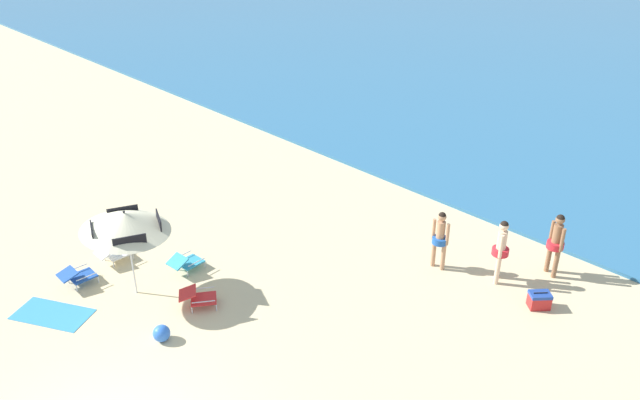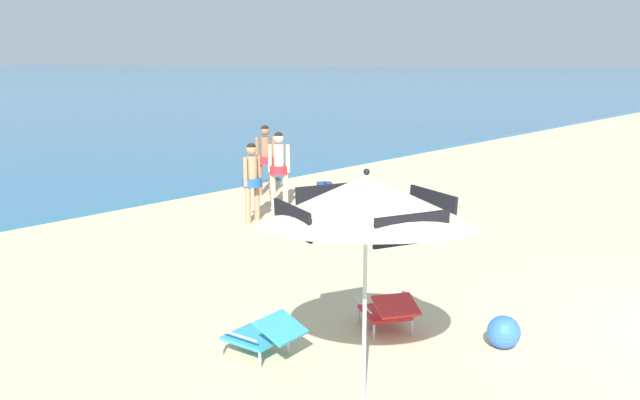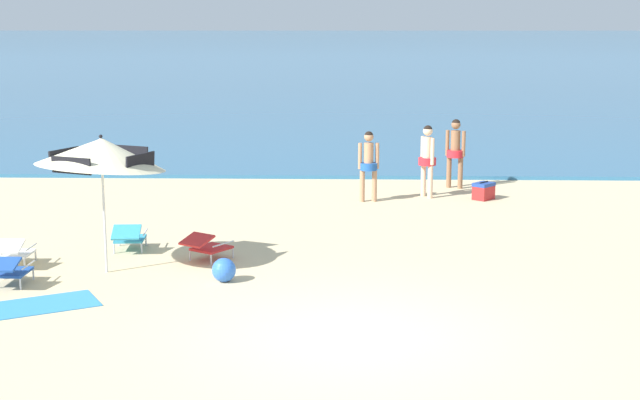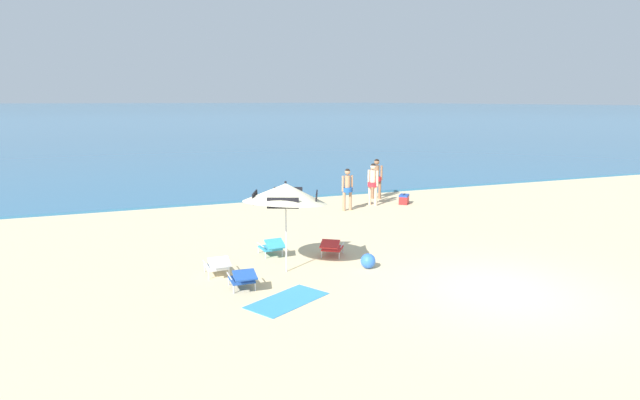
% 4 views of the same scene
% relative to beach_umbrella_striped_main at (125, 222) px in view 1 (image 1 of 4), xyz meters
% --- Properties ---
extents(beach_umbrella_striped_main, '(2.98, 2.97, 2.34)m').
position_rel_beach_umbrella_striped_main_xyz_m(beach_umbrella_striped_main, '(0.00, 0.00, 0.00)').
color(beach_umbrella_striped_main, silver).
rests_on(beach_umbrella_striped_main, ground).
extents(lounge_chair_under_umbrella, '(0.59, 0.87, 0.50)m').
position_rel_beach_umbrella_striped_main_xyz_m(lounge_chair_under_umbrella, '(-1.31, -0.88, -1.72)').
color(lounge_chair_under_umbrella, '#1E4799').
rests_on(lounge_chair_under_umbrella, ground).
extents(lounge_chair_beside_umbrella, '(0.63, 0.93, 0.51)m').
position_rel_beach_umbrella_striped_main_xyz_m(lounge_chair_beside_umbrella, '(0.04, 1.43, -1.73)').
color(lounge_chair_beside_umbrella, teal).
rests_on(lounge_chair_beside_umbrella, ground).
extents(lounge_chair_facing_sea, '(0.91, 1.00, 0.50)m').
position_rel_beach_umbrella_striped_main_xyz_m(lounge_chair_facing_sea, '(1.55, 0.79, -1.72)').
color(lounge_chair_facing_sea, red).
rests_on(lounge_chair_facing_sea, ground).
extents(lounge_chair_spare_folded, '(0.59, 0.88, 0.51)m').
position_rel_beach_umbrella_striped_main_xyz_m(lounge_chair_spare_folded, '(-1.67, 0.28, -1.72)').
color(lounge_chair_spare_folded, white).
rests_on(lounge_chair_spare_folded, ground).
extents(person_standing_near_shore, '(0.42, 0.46, 1.72)m').
position_rel_beach_umbrella_striped_main_xyz_m(person_standing_near_shore, '(5.89, 6.88, -1.01)').
color(person_standing_near_shore, beige).
rests_on(person_standing_near_shore, ground).
extents(person_standing_beside, '(0.49, 0.40, 1.64)m').
position_rel_beach_umbrella_striped_main_xyz_m(person_standing_beside, '(4.48, 6.28, -1.05)').
color(person_standing_beside, tan).
rests_on(person_standing_beside, ground).
extents(person_wading_in, '(0.47, 0.43, 1.74)m').
position_rel_beach_umbrella_striped_main_xyz_m(person_wading_in, '(6.70, 8.14, -0.99)').
color(person_wading_in, '#8C6042').
rests_on(person_wading_in, ground).
extents(cooler_box, '(0.59, 0.60, 0.43)m').
position_rel_beach_umbrella_striped_main_xyz_m(cooler_box, '(7.21, 6.62, -1.80)').
color(cooler_box, red).
rests_on(cooler_box, ground).
extents(beach_ball, '(0.39, 0.39, 0.39)m').
position_rel_beach_umbrella_striped_main_xyz_m(beach_ball, '(2.02, -0.50, -1.81)').
color(beach_ball, blue).
rests_on(beach_ball, ground).
extents(beach_towel, '(2.01, 1.67, 0.01)m').
position_rel_beach_umbrella_striped_main_xyz_m(beach_towel, '(-0.58, -1.87, -1.99)').
color(beach_towel, '#3384BC').
rests_on(beach_towel, ground).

